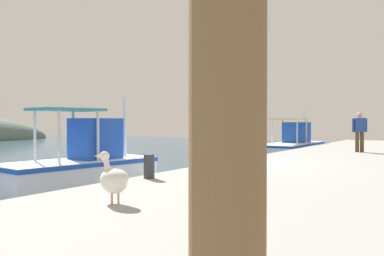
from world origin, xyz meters
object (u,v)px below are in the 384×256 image
Objects in this scene: fishing_boat_third at (293,144)px; mooring_bollard_third at (253,154)px; fishing_boat_second at (82,167)px; mooring_bollard_nearest at (149,166)px; mooring_bollard_second at (204,161)px; fisherman_standing at (360,130)px; pelican at (114,178)px.

fishing_boat_third is 17.62× the size of mooring_bollard_third.
fishing_boat_second is 3.76m from mooring_bollard_nearest.
mooring_bollard_second is 1.09× the size of mooring_bollard_third.
mooring_bollard_third is at bearing -38.30° from fishing_boat_second.
mooring_bollard_second is at bearing -170.11° from fishing_boat_third.
fishing_boat_third is at bearing -3.28° from fishing_boat_second.
fishing_boat_third is at bearing 8.53° from mooring_bollard_nearest.
fisherman_standing is 4.24× the size of mooring_bollard_second.
fishing_boat_second is at bearing 51.90° from pelican.
fishing_boat_second is 0.78× the size of fishing_boat_third.
fishing_boat_third is (16.14, -0.92, -0.09)m from fishing_boat_second.
mooring_bollard_nearest is 1.52× the size of mooring_bollard_third.
mooring_bollard_third is at bearing -0.00° from mooring_bollard_second.
fisherman_standing is at bearing -4.86° from pelican.
pelican is at bearing 175.14° from fisherman_standing.
pelican is 2.68× the size of mooring_bollard_third.
mooring_bollard_second is 3.27m from mooring_bollard_third.
fisherman_standing is (13.44, -1.14, 0.52)m from pelican.
fisherman_standing is (-6.49, -5.07, 1.08)m from fishing_boat_third.
fishing_boat_second reaches higher than mooring_bollard_second.
mooring_bollard_third is (4.47, -3.53, 0.25)m from fishing_boat_second.
fishing_boat_second reaches higher than fisherman_standing.
fishing_boat_third reaches higher than fisherman_standing.
fisherman_standing is at bearing -31.85° from fishing_boat_second.
mooring_bollard_third is (5.71, 0.00, -0.09)m from mooring_bollard_nearest.
pelican is at bearing -165.24° from mooring_bollard_second.
fisherman_standing is (9.64, -5.99, 0.99)m from fishing_boat_second.
fishing_boat_second is at bearing 108.72° from mooring_bollard_second.
fishing_boat_second is 9.02× the size of mooring_bollard_nearest.
fishing_boat_second is 6.18m from pelican.
fishing_boat_third is 16.20× the size of mooring_bollard_second.
fisherman_standing reaches higher than mooring_bollard_nearest.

